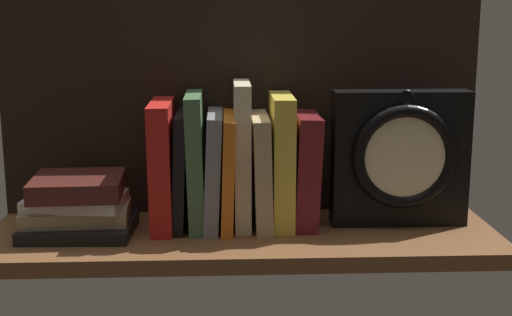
# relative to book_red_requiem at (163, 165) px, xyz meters

# --- Properties ---
(ground_plane) EXTENTS (0.83, 0.26, 0.03)m
(ground_plane) POSITION_rel_book_red_requiem_xyz_m (0.13, -0.04, -0.12)
(ground_plane) COLOR brown
(back_panel) EXTENTS (0.83, 0.01, 0.41)m
(back_panel) POSITION_rel_book_red_requiem_xyz_m (0.13, 0.09, 0.10)
(back_panel) COLOR black
(back_panel) RESTS_ON ground_plane
(book_red_requiem) EXTENTS (0.04, 0.16, 0.21)m
(book_red_requiem) POSITION_rel_book_red_requiem_xyz_m (0.00, 0.00, 0.00)
(book_red_requiem) COLOR red
(book_red_requiem) RESTS_ON ground_plane
(book_black_skeptic) EXTENTS (0.03, 0.14, 0.19)m
(book_black_skeptic) POSITION_rel_book_red_requiem_xyz_m (0.03, 0.00, -0.01)
(book_black_skeptic) COLOR black
(book_black_skeptic) RESTS_ON ground_plane
(book_green_romantic) EXTENTS (0.03, 0.14, 0.22)m
(book_green_romantic) POSITION_rel_book_red_requiem_xyz_m (0.05, 0.00, 0.01)
(book_green_romantic) COLOR #476B44
(book_green_romantic) RESTS_ON ground_plane
(book_gray_chess) EXTENTS (0.03, 0.15, 0.19)m
(book_gray_chess) POSITION_rel_book_red_requiem_xyz_m (0.08, 0.00, -0.01)
(book_gray_chess) COLOR gray
(book_gray_chess) RESTS_ON ground_plane
(book_orange_pandolfini) EXTENTS (0.03, 0.16, 0.19)m
(book_orange_pandolfini) POSITION_rel_book_red_requiem_xyz_m (0.11, 0.00, -0.01)
(book_orange_pandolfini) COLOR orange
(book_orange_pandolfini) RESTS_ON ground_plane
(book_cream_twain) EXTENTS (0.03, 0.13, 0.24)m
(book_cream_twain) POSITION_rel_book_red_requiem_xyz_m (0.13, 0.00, 0.02)
(book_cream_twain) COLOR beige
(book_cream_twain) RESTS_ON ground_plane
(book_tan_shortstories) EXTENTS (0.03, 0.15, 0.18)m
(book_tan_shortstories) POSITION_rel_book_red_requiem_xyz_m (0.16, 0.00, -0.01)
(book_tan_shortstories) COLOR tan
(book_tan_shortstories) RESTS_ON ground_plane
(book_yellow_seinlanguage) EXTENTS (0.03, 0.14, 0.22)m
(book_yellow_seinlanguage) POSITION_rel_book_red_requiem_xyz_m (0.20, 0.00, 0.00)
(book_yellow_seinlanguage) COLOR gold
(book_yellow_seinlanguage) RESTS_ON ground_plane
(book_maroon_dawkins) EXTENTS (0.04, 0.13, 0.19)m
(book_maroon_dawkins) POSITION_rel_book_red_requiem_xyz_m (0.24, 0.00, -0.01)
(book_maroon_dawkins) COLOR maroon
(book_maroon_dawkins) RESTS_ON ground_plane
(framed_clock) EXTENTS (0.22, 0.06, 0.23)m
(framed_clock) POSITION_rel_book_red_requiem_xyz_m (0.39, -0.01, 0.01)
(framed_clock) COLOR black
(framed_clock) RESTS_ON ground_plane
(book_stack_side) EXTENTS (0.18, 0.15, 0.09)m
(book_stack_side) POSITION_rel_book_red_requiem_xyz_m (-0.13, -0.03, -0.06)
(book_stack_side) COLOR black
(book_stack_side) RESTS_ON ground_plane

